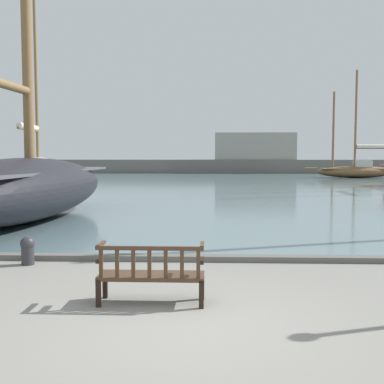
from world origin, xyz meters
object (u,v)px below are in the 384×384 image
park_bench (151,273)px  sailboat_far_starboard (357,169)px  sailboat_mid_port (37,166)px  mooring_bollard (28,249)px  sailboat_far_port (26,185)px

park_bench → sailboat_far_starboard: size_ratio=0.16×
sailboat_mid_port → sailboat_far_starboard: sailboat_mid_port is taller
sailboat_mid_port → sailboat_far_starboard: (29.09, 5.01, -0.36)m
sailboat_mid_port → mooring_bollard: size_ratio=27.95×
park_bench → sailboat_far_port: 10.15m
park_bench → sailboat_far_port: sailboat_far_port is taller
park_bench → sailboat_far_port: bearing=121.2°
mooring_bollard → sailboat_far_port: bearing=111.1°
sailboat_far_port → mooring_bollard: sailboat_far_port is taller
park_bench → sailboat_far_starboard: (14.88, 39.33, 0.43)m
mooring_bollard → sailboat_far_starboard: bearing=64.3°
sailboat_far_port → park_bench: bearing=-58.8°
mooring_bollard → park_bench: bearing=-41.2°
park_bench → sailboat_far_starboard: bearing=69.3°
sailboat_mid_port → sailboat_far_starboard: size_ratio=1.61×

